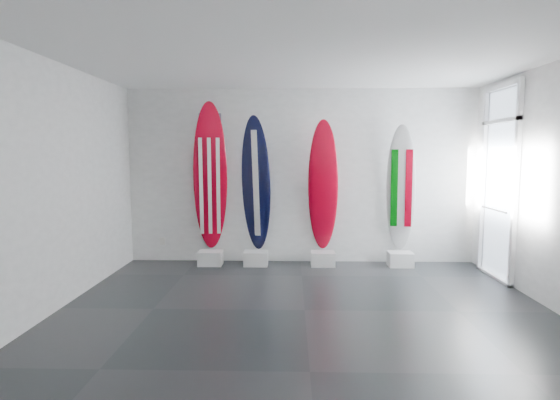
{
  "coord_description": "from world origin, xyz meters",
  "views": [
    {
      "loc": [
        -0.16,
        -5.26,
        1.89
      ],
      "look_at": [
        -0.34,
        1.4,
        1.2
      ],
      "focal_mm": 28.65,
      "sensor_mm": 36.0,
      "label": 1
    }
  ],
  "objects_px": {
    "surfboard_usa": "(210,177)",
    "surfboard_navy": "(256,184)",
    "surfboard_swiss": "(323,186)",
    "surfboard_italy": "(401,189)"
  },
  "relations": [
    {
      "from": "surfboard_navy",
      "to": "surfboard_swiss",
      "type": "xyz_separation_m",
      "value": [
        1.14,
        0.0,
        -0.04
      ]
    },
    {
      "from": "surfboard_usa",
      "to": "surfboard_navy",
      "type": "relative_size",
      "value": 1.1
    },
    {
      "from": "surfboard_italy",
      "to": "surfboard_navy",
      "type": "bearing_deg",
      "value": -164.46
    },
    {
      "from": "surfboard_usa",
      "to": "surfboard_swiss",
      "type": "xyz_separation_m",
      "value": [
        1.91,
        0.0,
        -0.15
      ]
    },
    {
      "from": "surfboard_usa",
      "to": "surfboard_italy",
      "type": "distance_m",
      "value": 3.23
    },
    {
      "from": "surfboard_usa",
      "to": "surfboard_navy",
      "type": "bearing_deg",
      "value": -9.34
    },
    {
      "from": "surfboard_swiss",
      "to": "surfboard_usa",
      "type": "bearing_deg",
      "value": -174.91
    },
    {
      "from": "surfboard_navy",
      "to": "surfboard_swiss",
      "type": "bearing_deg",
      "value": 17.12
    },
    {
      "from": "surfboard_usa",
      "to": "surfboard_navy",
      "type": "distance_m",
      "value": 0.78
    },
    {
      "from": "surfboard_swiss",
      "to": "surfboard_italy",
      "type": "distance_m",
      "value": 1.31
    }
  ]
}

